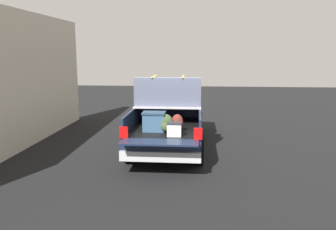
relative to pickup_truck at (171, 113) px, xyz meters
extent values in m
plane|color=black|center=(-0.37, 0.00, -0.98)|extent=(40.00, 40.00, 0.00)
cube|color=#162138|center=(-0.37, 0.00, -0.36)|extent=(5.50, 1.92, 0.47)
cube|color=black|center=(-1.57, 0.00, -0.11)|extent=(2.80, 1.80, 0.04)
cube|color=#162138|center=(-1.57, 0.93, 0.12)|extent=(2.80, 0.06, 0.50)
cube|color=#162138|center=(-1.57, -0.93, 0.12)|extent=(2.80, 0.06, 0.50)
cube|color=#162138|center=(-0.20, 0.00, 0.12)|extent=(0.06, 1.80, 0.50)
cube|color=#162138|center=(-3.24, 0.00, -0.11)|extent=(0.55, 1.80, 0.04)
cube|color=#B2B2B7|center=(-0.79, 0.00, 0.39)|extent=(1.25, 1.92, 0.04)
cube|color=#162138|center=(0.98, 0.00, 0.12)|extent=(2.30, 1.92, 0.50)
cube|color=#2D3842|center=(0.88, 0.00, 0.66)|extent=(1.94, 1.76, 0.57)
cube|color=#162138|center=(2.33, 0.00, 0.06)|extent=(0.40, 1.82, 0.38)
cube|color=#B2B2B7|center=(-3.09, 0.00, -0.48)|extent=(0.24, 1.92, 0.24)
cube|color=red|center=(-2.99, 0.88, 0.05)|extent=(0.06, 0.20, 0.28)
cube|color=red|center=(-2.99, -0.88, 0.05)|extent=(0.06, 0.20, 0.28)
cylinder|color=black|center=(1.38, 0.88, -0.58)|extent=(0.80, 0.30, 0.80)
cylinder|color=black|center=(1.38, -0.88, -0.58)|extent=(0.80, 0.30, 0.80)
cylinder|color=black|center=(-2.12, 0.88, -0.58)|extent=(0.80, 0.30, 0.80)
cylinder|color=black|center=(-2.12, -0.88, -0.58)|extent=(0.80, 0.30, 0.80)
cube|color=#335170|center=(-2.18, 0.26, 0.14)|extent=(0.40, 0.55, 0.45)
cube|color=#23394E|center=(-2.18, 0.26, 0.39)|extent=(0.44, 0.59, 0.05)
ellipsoid|color=#384728|center=(-2.30, -0.06, 0.15)|extent=(0.20, 0.37, 0.47)
ellipsoid|color=#384728|center=(-2.41, -0.06, 0.08)|extent=(0.09, 0.26, 0.21)
ellipsoid|color=maroon|center=(-2.16, -0.34, 0.14)|extent=(0.20, 0.31, 0.45)
ellipsoid|color=maroon|center=(-2.27, -0.34, 0.07)|extent=(0.09, 0.22, 0.20)
cube|color=white|center=(-2.67, -0.30, 0.06)|extent=(0.26, 0.34, 0.30)
cube|color=#262628|center=(-2.67, -0.30, 0.23)|extent=(0.28, 0.36, 0.04)
cube|color=#4C5166|center=(-0.79, 0.00, 0.62)|extent=(0.93, 1.91, 0.42)
cube|color=#4C5166|center=(-1.18, 0.00, 1.03)|extent=(0.16, 1.91, 0.40)
cube|color=#4C5166|center=(-0.74, 0.85, 0.94)|extent=(0.69, 0.20, 0.22)
cube|color=#4C5166|center=(-0.74, -0.85, 0.94)|extent=(0.69, 0.20, 0.22)
cube|color=yellow|center=(-0.79, 0.43, 1.24)|extent=(1.03, 0.03, 0.02)
cube|color=yellow|center=(-0.79, -0.43, 1.24)|extent=(1.03, 0.03, 0.02)
cube|color=beige|center=(-1.25, 4.54, 1.11)|extent=(9.90, 0.36, 4.17)
camera|label=1|loc=(-10.79, -0.85, 1.90)|focal=36.51mm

